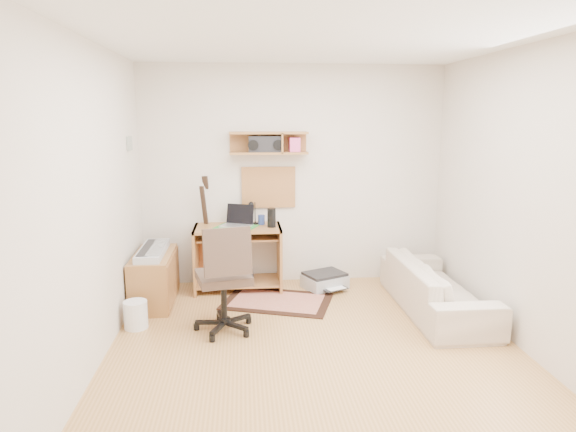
{
  "coord_description": "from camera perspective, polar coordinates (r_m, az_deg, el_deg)",
  "views": [
    {
      "loc": [
        -0.6,
        -3.98,
        2.0
      ],
      "look_at": [
        -0.15,
        1.05,
        1.0
      ],
      "focal_mm": 31.43,
      "sensor_mm": 36.0,
      "label": 1
    }
  ],
  "objects": [
    {
      "name": "floor",
      "position": [
        4.5,
        3.22,
        -15.3
      ],
      "size": [
        3.6,
        4.0,
        0.01
      ],
      "primitive_type": "cube",
      "color": "tan",
      "rests_on": "ground"
    },
    {
      "name": "ceiling",
      "position": [
        4.07,
        3.65,
        19.73
      ],
      "size": [
        3.6,
        4.0,
        0.01
      ],
      "primitive_type": "cube",
      "color": "white",
      "rests_on": "ground"
    },
    {
      "name": "back_wall",
      "position": [
        6.06,
        0.61,
        4.56
      ],
      "size": [
        3.6,
        0.01,
        2.6
      ],
      "primitive_type": "cube",
      "color": "beige",
      "rests_on": "ground"
    },
    {
      "name": "left_wall",
      "position": [
        4.22,
        -21.64,
        0.84
      ],
      "size": [
        0.01,
        4.0,
        2.6
      ],
      "primitive_type": "cube",
      "color": "beige",
      "rests_on": "ground"
    },
    {
      "name": "right_wall",
      "position": [
        4.7,
        25.73,
        1.52
      ],
      "size": [
        0.01,
        4.0,
        2.6
      ],
      "primitive_type": "cube",
      "color": "beige",
      "rests_on": "ground"
    },
    {
      "name": "wall_shelf",
      "position": [
        5.87,
        -2.2,
        8.27
      ],
      "size": [
        0.9,
        0.25,
        0.26
      ],
      "primitive_type": "cube",
      "color": "#9E6A37",
      "rests_on": "back_wall"
    },
    {
      "name": "cork_board",
      "position": [
        6.02,
        -2.22,
        3.28
      ],
      "size": [
        0.64,
        0.03,
        0.49
      ],
      "primitive_type": "cube",
      "color": "tan",
      "rests_on": "back_wall"
    },
    {
      "name": "wall_photo",
      "position": [
        5.61,
        -17.5,
        7.83
      ],
      "size": [
        0.02,
        0.2,
        0.15
      ],
      "primitive_type": "cube",
      "color": "#4C8CBF",
      "rests_on": "left_wall"
    },
    {
      "name": "desk",
      "position": [
        5.93,
        -5.66,
        -4.75
      ],
      "size": [
        1.0,
        0.55,
        0.75
      ],
      "primitive_type": null,
      "color": "#9E6A37",
      "rests_on": "floor"
    },
    {
      "name": "laptop",
      "position": [
        5.79,
        -5.9,
        -0.03
      ],
      "size": [
        0.44,
        0.44,
        0.25
      ],
      "primitive_type": null,
      "rotation": [
        0.0,
        0.0,
        -0.42
      ],
      "color": "silver",
      "rests_on": "desk"
    },
    {
      "name": "speaker",
      "position": [
        5.78,
        -1.87,
        -0.2
      ],
      "size": [
        0.1,
        0.1,
        0.22
      ],
      "primitive_type": "cylinder",
      "color": "black",
      "rests_on": "desk"
    },
    {
      "name": "desk_lamp",
      "position": [
        5.95,
        -3.75,
        0.38
      ],
      "size": [
        0.09,
        0.09,
        0.27
      ],
      "primitive_type": null,
      "color": "black",
      "rests_on": "desk"
    },
    {
      "name": "pencil_cup",
      "position": [
        5.93,
        -3.03,
        -0.43
      ],
      "size": [
        0.08,
        0.08,
        0.11
      ],
      "primitive_type": "cylinder",
      "color": "#2E438A",
      "rests_on": "desk"
    },
    {
      "name": "boombox",
      "position": [
        5.86,
        -2.57,
        8.06
      ],
      "size": [
        0.39,
        0.18,
        0.2
      ],
      "primitive_type": "cube",
      "color": "black",
      "rests_on": "wall_shelf"
    },
    {
      "name": "rug",
      "position": [
        5.61,
        -1.22,
        -9.59
      ],
      "size": [
        1.32,
        1.08,
        0.02
      ],
      "primitive_type": "cube",
      "rotation": [
        0.0,
        0.0,
        -0.32
      ],
      "color": "#D0AB8C",
      "rests_on": "floor"
    },
    {
      "name": "task_chair",
      "position": [
        4.77,
        -7.32,
        -6.88
      ],
      "size": [
        0.65,
        0.65,
        1.05
      ],
      "primitive_type": null,
      "rotation": [
        0.0,
        0.0,
        0.23
      ],
      "color": "#3D2D24",
      "rests_on": "floor"
    },
    {
      "name": "cabinet",
      "position": [
        5.69,
        -14.89,
        -6.84
      ],
      "size": [
        0.4,
        0.9,
        0.55
      ],
      "primitive_type": "cube",
      "color": "#9E6A37",
      "rests_on": "floor"
    },
    {
      "name": "music_keyboard",
      "position": [
        5.6,
        -15.05,
        -3.82
      ],
      "size": [
        0.25,
        0.81,
        0.07
      ],
      "primitive_type": "cube",
      "color": "#B2B5BA",
      "rests_on": "cabinet"
    },
    {
      "name": "guitar",
      "position": [
        6.01,
        -9.26,
        -1.83
      ],
      "size": [
        0.41,
        0.35,
        1.32
      ],
      "primitive_type": null,
      "rotation": [
        0.0,
        0.0,
        -0.43
      ],
      "color": "#B56437",
      "rests_on": "floor"
    },
    {
      "name": "waste_basket",
      "position": [
        5.13,
        -16.84,
        -10.63
      ],
      "size": [
        0.23,
        0.23,
        0.27
      ],
      "primitive_type": "cylinder",
      "rotation": [
        0.0,
        0.0,
        -0.04
      ],
      "color": "white",
      "rests_on": "floor"
    },
    {
      "name": "printer",
      "position": [
        6.03,
        4.16,
        -7.33
      ],
      "size": [
        0.58,
        0.53,
        0.18
      ],
      "primitive_type": "cube",
      "rotation": [
        0.0,
        0.0,
        0.43
      ],
      "color": "#A5A8AA",
      "rests_on": "floor"
    },
    {
      "name": "sofa",
      "position": [
        5.48,
        16.45,
        -6.82
      ],
      "size": [
        0.52,
        1.78,
        0.69
      ],
      "primitive_type": "imported",
      "rotation": [
        0.0,
        0.0,
        1.57
      ],
      "color": "#C1AF99",
      "rests_on": "floor"
    }
  ]
}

